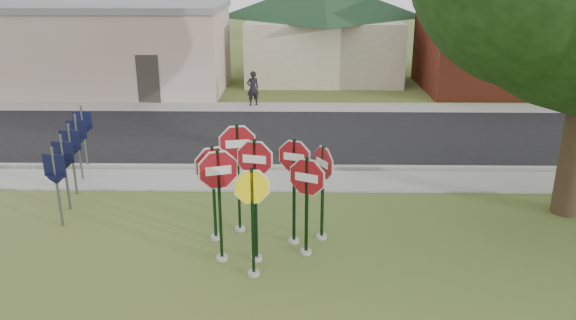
{
  "coord_description": "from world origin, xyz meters",
  "views": [
    {
      "loc": [
        0.65,
        -9.68,
        6.0
      ],
      "look_at": [
        0.46,
        2.0,
        1.9
      ],
      "focal_mm": 35.0,
      "sensor_mm": 36.0,
      "label": 1
    }
  ],
  "objects_px": {
    "stop_sign_center": "(255,183)",
    "stop_sign_yellow": "(252,210)",
    "stop_sign_left": "(219,189)",
    "pedestrian": "(253,88)"
  },
  "relations": [
    {
      "from": "stop_sign_center",
      "to": "stop_sign_yellow",
      "type": "height_order",
      "value": "stop_sign_center"
    },
    {
      "from": "stop_sign_left",
      "to": "pedestrian",
      "type": "bearing_deg",
      "value": 91.5
    },
    {
      "from": "stop_sign_center",
      "to": "stop_sign_yellow",
      "type": "bearing_deg",
      "value": -91.53
    },
    {
      "from": "stop_sign_center",
      "to": "stop_sign_left",
      "type": "distance_m",
      "value": 0.76
    },
    {
      "from": "stop_sign_center",
      "to": "stop_sign_yellow",
      "type": "relative_size",
      "value": 1.16
    },
    {
      "from": "stop_sign_center",
      "to": "stop_sign_yellow",
      "type": "distance_m",
      "value": 0.69
    },
    {
      "from": "stop_sign_yellow",
      "to": "pedestrian",
      "type": "relative_size",
      "value": 1.59
    },
    {
      "from": "stop_sign_center",
      "to": "stop_sign_left",
      "type": "relative_size",
      "value": 1.08
    },
    {
      "from": "stop_sign_yellow",
      "to": "stop_sign_left",
      "type": "bearing_deg",
      "value": 139.67
    },
    {
      "from": "stop_sign_left",
      "to": "pedestrian",
      "type": "height_order",
      "value": "stop_sign_left"
    }
  ]
}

